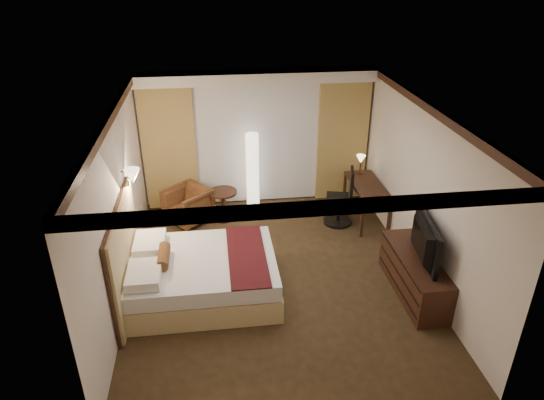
{
  "coord_description": "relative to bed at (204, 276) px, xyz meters",
  "views": [
    {
      "loc": [
        -0.86,
        -6.3,
        4.59
      ],
      "look_at": [
        0.0,
        0.4,
        1.15
      ],
      "focal_mm": 32.0,
      "sensor_mm": 36.0,
      "label": 1
    }
  ],
  "objects": [
    {
      "name": "curtain_left_drape",
      "position": [
        -0.59,
        2.91,
        0.93
      ],
      "size": [
        1.0,
        0.14,
        2.45
      ],
      "primitive_type": "cube",
      "color": "tan",
      "rests_on": "back_wall"
    },
    {
      "name": "floor_lamp",
      "position": [
        0.98,
        2.62,
        0.48
      ],
      "size": [
        0.34,
        0.34,
        1.59
      ],
      "primitive_type": null,
      "color": "white",
      "rests_on": "floor"
    },
    {
      "name": "side_table",
      "position": [
        0.38,
        2.27,
        -0.02
      ],
      "size": [
        0.54,
        0.54,
        0.59
      ],
      "primitive_type": null,
      "color": "black",
      "rests_on": "floor"
    },
    {
      "name": "curtain_right_drape",
      "position": [
        2.81,
        2.91,
        0.93
      ],
      "size": [
        1.0,
        0.14,
        2.45
      ],
      "primitive_type": "cube",
      "color": "tan",
      "rests_on": "back_wall"
    },
    {
      "name": "crown_molding",
      "position": [
        1.11,
        0.3,
        2.32
      ],
      "size": [
        4.5,
        5.5,
        0.12
      ],
      "primitive_type": null,
      "color": "black",
      "rests_on": "ceiling"
    },
    {
      "name": "television",
      "position": [
        3.08,
        -0.39,
        0.65
      ],
      "size": [
        0.83,
        1.25,
        0.15
      ],
      "primitive_type": "imported",
      "rotation": [
        0.0,
        0.0,
        1.43
      ],
      "color": "black",
      "rests_on": "dresser"
    },
    {
      "name": "floor",
      "position": [
        1.11,
        0.3,
        -0.32
      ],
      "size": [
        4.5,
        5.5,
        0.01
      ],
      "primitive_type": "cube",
      "color": "#312313",
      "rests_on": "ground"
    },
    {
      "name": "back_wall",
      "position": [
        1.11,
        3.05,
        1.03
      ],
      "size": [
        4.5,
        0.02,
        2.7
      ],
      "primitive_type": "cube",
      "color": "beige",
      "rests_on": "floor"
    },
    {
      "name": "ceiling",
      "position": [
        1.11,
        0.3,
        2.38
      ],
      "size": [
        4.5,
        5.5,
        0.01
      ],
      "primitive_type": "cube",
      "color": "white",
      "rests_on": "back_wall"
    },
    {
      "name": "wall_sconce",
      "position": [
        -0.98,
        0.84,
        1.3
      ],
      "size": [
        0.24,
        0.24,
        0.24
      ],
      "primitive_type": null,
      "color": "white",
      "rests_on": "left_wall"
    },
    {
      "name": "office_chair",
      "position": [
        2.52,
        1.85,
        0.24
      ],
      "size": [
        0.65,
        0.65,
        1.12
      ],
      "primitive_type": null,
      "rotation": [
        0.0,
        0.0,
        -0.23
      ],
      "color": "black",
      "rests_on": "floor"
    },
    {
      "name": "desk_lamp",
      "position": [
        3.06,
        2.4,
        0.6
      ],
      "size": [
        0.18,
        0.18,
        0.34
      ],
      "primitive_type": null,
      "color": "#FFD899",
      "rests_on": "desk"
    },
    {
      "name": "headboard",
      "position": [
        -1.09,
        -0.0,
        0.43
      ],
      "size": [
        0.12,
        1.98,
        1.5
      ],
      "primitive_type": null,
      "color": "tan",
      "rests_on": "floor"
    },
    {
      "name": "bed",
      "position": [
        0.0,
        0.0,
        0.0
      ],
      "size": [
        2.16,
        1.68,
        0.63
      ],
      "primitive_type": null,
      "color": "white",
      "rests_on": "floor"
    },
    {
      "name": "curtain_sheer",
      "position": [
        1.11,
        2.97,
        0.93
      ],
      "size": [
        2.48,
        0.04,
        2.45
      ],
      "primitive_type": "cube",
      "color": "silver",
      "rests_on": "back_wall"
    },
    {
      "name": "desk",
      "position": [
        3.06,
        1.9,
        0.06
      ],
      "size": [
        0.55,
        1.32,
        0.75
      ],
      "primitive_type": null,
      "color": "black",
      "rests_on": "floor"
    },
    {
      "name": "left_wall",
      "position": [
        -1.14,
        0.3,
        1.03
      ],
      "size": [
        0.02,
        5.5,
        2.7
      ],
      "primitive_type": "cube",
      "color": "beige",
      "rests_on": "floor"
    },
    {
      "name": "right_wall",
      "position": [
        3.36,
        0.3,
        1.03
      ],
      "size": [
        0.02,
        5.5,
        2.7
      ],
      "primitive_type": "cube",
      "color": "beige",
      "rests_on": "floor"
    },
    {
      "name": "dresser",
      "position": [
        3.11,
        -0.39,
        0.0
      ],
      "size": [
        0.5,
        1.63,
        0.63
      ],
      "primitive_type": null,
      "color": "black",
      "rests_on": "floor"
    },
    {
      "name": "soffit",
      "position": [
        1.11,
        2.8,
        2.28
      ],
      "size": [
        4.5,
        0.5,
        0.2
      ],
      "primitive_type": "cube",
      "color": "white",
      "rests_on": "ceiling"
    },
    {
      "name": "armchair",
      "position": [
        -0.29,
        2.26,
        0.06
      ],
      "size": [
        1.0,
        1.01,
        0.76
      ],
      "primitive_type": "imported",
      "rotation": [
        0.0,
        0.0,
        -0.87
      ],
      "color": "#532918",
      "rests_on": "floor"
    }
  ]
}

